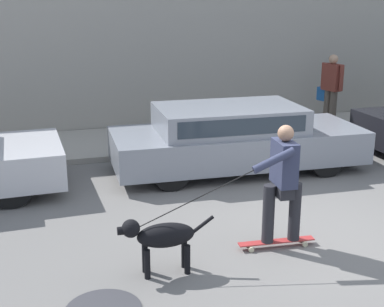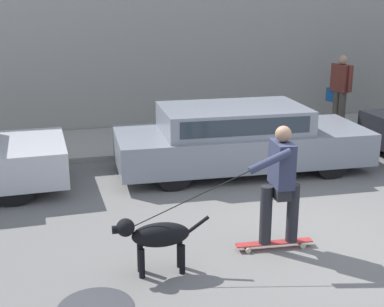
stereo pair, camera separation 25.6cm
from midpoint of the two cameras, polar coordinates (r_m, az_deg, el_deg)
The scene contains 7 objects.
ground_plane at distance 7.29m, azimuth 12.85°, elevation -9.00°, with size 36.00×36.00×0.00m, color slate.
back_wall at distance 12.81m, azimuth -0.14°, elevation 13.37°, with size 32.00×0.30×4.76m.
sidewalk_curb at distance 11.90m, azimuth 1.43°, elevation 1.77°, with size 30.00×2.30×0.11m.
parked_car_1 at distance 9.70m, azimuth 5.84°, elevation 1.59°, with size 4.58×1.87×1.20m.
dog at distance 6.15m, azimuth -2.66°, elevation -8.80°, with size 1.12×0.31×0.71m.
skateboarder at distance 6.66m, azimuth 10.45°, elevation -2.92°, with size 2.41×0.62×1.60m.
pedestrian_with_bag at distance 12.93m, azimuth 16.07°, elevation 6.74°, with size 0.34×0.73×1.67m.
Camera 2 is at (-3.02, -5.84, 3.10)m, focal length 50.00 mm.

